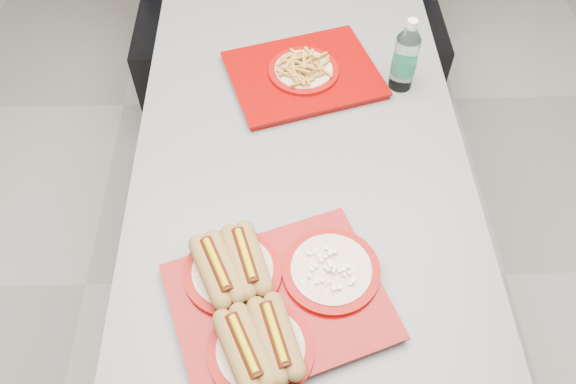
{
  "coord_description": "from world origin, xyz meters",
  "views": [
    {
      "loc": [
        -0.06,
        -1.01,
        1.91
      ],
      "look_at": [
        -0.04,
        -0.2,
        0.83
      ],
      "focal_mm": 35.0,
      "sensor_mm": 36.0,
      "label": 1
    }
  ],
  "objects_px": {
    "tray_near": "(270,299)",
    "tray_far": "(304,72)",
    "water_bottle": "(405,59)",
    "booth_bench": "(289,14)",
    "diner_table": "(300,186)"
  },
  "relations": [
    {
      "from": "tray_near",
      "to": "tray_far",
      "type": "distance_m",
      "value": 0.76
    },
    {
      "from": "tray_far",
      "to": "tray_near",
      "type": "bearing_deg",
      "value": -98.1
    },
    {
      "from": "tray_near",
      "to": "water_bottle",
      "type": "bearing_deg",
      "value": 60.99
    },
    {
      "from": "tray_near",
      "to": "tray_far",
      "type": "xyz_separation_m",
      "value": [
        0.11,
        0.75,
        -0.01
      ]
    },
    {
      "from": "booth_bench",
      "to": "tray_far",
      "type": "height_order",
      "value": "booth_bench"
    },
    {
      "from": "diner_table",
      "to": "tray_near",
      "type": "height_order",
      "value": "tray_near"
    },
    {
      "from": "diner_table",
      "to": "tray_near",
      "type": "xyz_separation_m",
      "value": [
        -0.09,
        -0.46,
        0.2
      ]
    },
    {
      "from": "booth_bench",
      "to": "tray_far",
      "type": "relative_size",
      "value": 2.64
    },
    {
      "from": "booth_bench",
      "to": "water_bottle",
      "type": "height_order",
      "value": "booth_bench"
    },
    {
      "from": "diner_table",
      "to": "tray_far",
      "type": "bearing_deg",
      "value": 86.04
    },
    {
      "from": "diner_table",
      "to": "booth_bench",
      "type": "distance_m",
      "value": 1.11
    },
    {
      "from": "booth_bench",
      "to": "water_bottle",
      "type": "relative_size",
      "value": 5.87
    },
    {
      "from": "water_bottle",
      "to": "diner_table",
      "type": "bearing_deg",
      "value": -141.05
    },
    {
      "from": "booth_bench",
      "to": "water_bottle",
      "type": "bearing_deg",
      "value": -70.0
    },
    {
      "from": "booth_bench",
      "to": "tray_far",
      "type": "bearing_deg",
      "value": -88.6
    }
  ]
}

